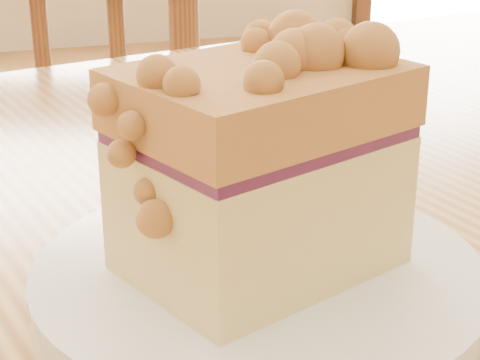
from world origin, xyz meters
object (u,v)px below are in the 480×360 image
object	(u,v)px
cake_slice	(258,160)
plate	(259,282)
cafe_table_main	(371,307)
cafe_chair_main	(80,241)

from	to	relation	value
cake_slice	plate	bearing A→B (deg)	15.60
cafe_table_main	plate	distance (m)	0.22
cafe_table_main	cafe_chair_main	xyz separation A→B (m)	(-0.15, 0.60, -0.21)
cafe_chair_main	cafe_table_main	bearing A→B (deg)	119.22
cafe_table_main	cafe_chair_main	bearing A→B (deg)	90.10
cafe_chair_main	plate	size ratio (longest dim) A/B	4.10
plate	cake_slice	distance (m)	0.06
cafe_table_main	cafe_chair_main	world-z (taller)	cafe_chair_main
cafe_table_main	cake_slice	bearing A→B (deg)	-147.17
cafe_chair_main	cake_slice	world-z (taller)	cake_slice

